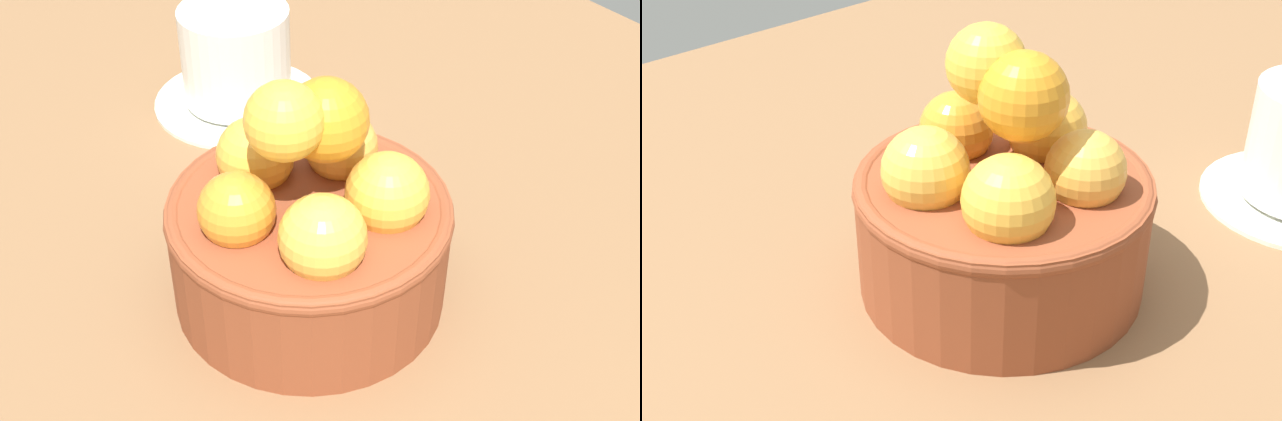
% 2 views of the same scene
% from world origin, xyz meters
% --- Properties ---
extents(ground_plane, '(1.12, 0.83, 0.04)m').
position_xyz_m(ground_plane, '(0.00, 0.00, -0.02)').
color(ground_plane, brown).
extents(terracotta_bowl, '(0.15, 0.15, 0.14)m').
position_xyz_m(terracotta_bowl, '(0.00, 0.00, 0.05)').
color(terracotta_bowl, brown).
rests_on(terracotta_bowl, ground_plane).
extents(coffee_cup, '(0.12, 0.12, 0.07)m').
position_xyz_m(coffee_cup, '(-0.19, 0.07, 0.03)').
color(coffee_cup, white).
rests_on(coffee_cup, ground_plane).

